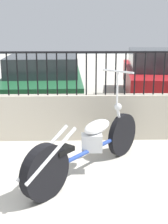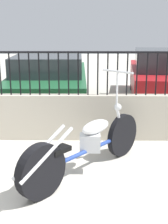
% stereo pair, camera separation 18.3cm
% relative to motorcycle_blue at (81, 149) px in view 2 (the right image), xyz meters
% --- Properties ---
extents(low_wall, '(10.70, 0.18, 0.81)m').
position_rel_motorcycle_blue_xyz_m(low_wall, '(-0.99, 1.45, 0.01)').
color(low_wall, beige).
rests_on(low_wall, ground_plane).
extents(fence_railing, '(10.70, 0.04, 0.75)m').
position_rel_motorcycle_blue_xyz_m(fence_railing, '(-0.99, 1.45, 0.91)').
color(fence_railing, black).
rests_on(fence_railing, low_wall).
extents(motorcycle_blue, '(1.65, 1.87, 1.37)m').
position_rel_motorcycle_blue_xyz_m(motorcycle_blue, '(0.00, 0.00, 0.00)').
color(motorcycle_blue, black).
rests_on(motorcycle_blue, ground_plane).
extents(car_green, '(1.95, 4.52, 1.26)m').
position_rel_motorcycle_blue_xyz_m(car_green, '(-0.90, 4.20, 0.25)').
color(car_green, black).
rests_on(car_green, ground_plane).
extents(car_red, '(2.23, 4.30, 1.37)m').
position_rel_motorcycle_blue_xyz_m(car_red, '(2.17, 4.45, 0.29)').
color(car_red, black).
rests_on(car_red, ground_plane).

